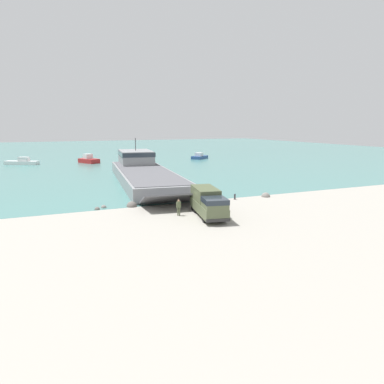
{
  "coord_description": "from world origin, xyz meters",
  "views": [
    {
      "loc": [
        -17.08,
        -35.05,
        9.58
      ],
      "look_at": [
        0.25,
        4.31,
        1.74
      ],
      "focal_mm": 35.0,
      "sensor_mm": 36.0,
      "label": 1
    }
  ],
  "objects_px": {
    "military_truck": "(208,202)",
    "moored_boat_b": "(89,160)",
    "landing_craft": "(143,171)",
    "soldier_on_ramp": "(179,206)",
    "mooring_bollard": "(235,196)",
    "moored_boat_a": "(22,162)",
    "moored_boat_c": "(199,157)"
  },
  "relations": [
    {
      "from": "moored_boat_c",
      "to": "moored_boat_a",
      "type": "bearing_deg",
      "value": -133.34
    },
    {
      "from": "moored_boat_b",
      "to": "moored_boat_c",
      "type": "distance_m",
      "value": 30.08
    },
    {
      "from": "moored_boat_b",
      "to": "mooring_bollard",
      "type": "bearing_deg",
      "value": 72.85
    },
    {
      "from": "landing_craft",
      "to": "military_truck",
      "type": "relative_size",
      "value": 4.84
    },
    {
      "from": "landing_craft",
      "to": "mooring_bollard",
      "type": "height_order",
      "value": "landing_craft"
    },
    {
      "from": "landing_craft",
      "to": "moored_boat_a",
      "type": "height_order",
      "value": "landing_craft"
    },
    {
      "from": "moored_boat_b",
      "to": "mooring_bollard",
      "type": "relative_size",
      "value": 7.95
    },
    {
      "from": "military_truck",
      "to": "moored_boat_a",
      "type": "xyz_separation_m",
      "value": [
        -18.29,
        63.79,
        -0.9
      ]
    },
    {
      "from": "moored_boat_b",
      "to": "moored_boat_c",
      "type": "bearing_deg",
      "value": 150.64
    },
    {
      "from": "military_truck",
      "to": "soldier_on_ramp",
      "type": "xyz_separation_m",
      "value": [
        -2.76,
        1.51,
        -0.5
      ]
    },
    {
      "from": "landing_craft",
      "to": "military_truck",
      "type": "bearing_deg",
      "value": -84.3
    },
    {
      "from": "landing_craft",
      "to": "moored_boat_a",
      "type": "bearing_deg",
      "value": 125.78
    },
    {
      "from": "moored_boat_b",
      "to": "mooring_bollard",
      "type": "xyz_separation_m",
      "value": [
        10.11,
        -54.7,
        -0.33
      ]
    },
    {
      "from": "military_truck",
      "to": "mooring_bollard",
      "type": "bearing_deg",
      "value": 144.98
    },
    {
      "from": "moored_boat_b",
      "to": "moored_boat_c",
      "type": "height_order",
      "value": "moored_boat_b"
    },
    {
      "from": "landing_craft",
      "to": "mooring_bollard",
      "type": "xyz_separation_m",
      "value": [
        6.03,
        -20.91,
        -1.18
      ]
    },
    {
      "from": "soldier_on_ramp",
      "to": "moored_boat_a",
      "type": "height_order",
      "value": "moored_boat_a"
    },
    {
      "from": "military_truck",
      "to": "mooring_bollard",
      "type": "distance_m",
      "value": 9.68
    },
    {
      "from": "soldier_on_ramp",
      "to": "moored_boat_b",
      "type": "bearing_deg",
      "value": 5.21
    },
    {
      "from": "landing_craft",
      "to": "mooring_bollard",
      "type": "bearing_deg",
      "value": -66.12
    },
    {
      "from": "landing_craft",
      "to": "soldier_on_ramp",
      "type": "xyz_separation_m",
      "value": [
        -3.76,
        -25.96,
        -0.6
      ]
    },
    {
      "from": "military_truck",
      "to": "mooring_bollard",
      "type": "xyz_separation_m",
      "value": [
        7.04,
        6.56,
        -1.09
      ]
    },
    {
      "from": "military_truck",
      "to": "moored_boat_b",
      "type": "bearing_deg",
      "value": -165.14
    },
    {
      "from": "military_truck",
      "to": "moored_boat_a",
      "type": "distance_m",
      "value": 66.37
    },
    {
      "from": "landing_craft",
      "to": "moored_boat_b",
      "type": "height_order",
      "value": "landing_craft"
    },
    {
      "from": "military_truck",
      "to": "soldier_on_ramp",
      "type": "relative_size",
      "value": 4.73
    },
    {
      "from": "mooring_bollard",
      "to": "moored_boat_b",
      "type": "bearing_deg",
      "value": 100.48
    },
    {
      "from": "military_truck",
      "to": "moored_boat_c",
      "type": "bearing_deg",
      "value": 167.88
    },
    {
      "from": "moored_boat_c",
      "to": "mooring_bollard",
      "type": "xyz_separation_m",
      "value": [
        -19.96,
        -53.79,
        -0.16
      ]
    },
    {
      "from": "military_truck",
      "to": "soldier_on_ramp",
      "type": "distance_m",
      "value": 3.18
    },
    {
      "from": "soldier_on_ramp",
      "to": "moored_boat_b",
      "type": "height_order",
      "value": "moored_boat_b"
    },
    {
      "from": "moored_boat_a",
      "to": "moored_boat_b",
      "type": "relative_size",
      "value": 1.32
    }
  ]
}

